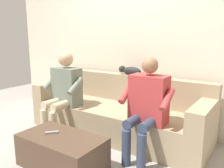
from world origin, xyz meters
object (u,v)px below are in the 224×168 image
coffee_table (62,152)px  cat_on_backrest (130,71)px  person_right_seated (64,89)px  remote_gray (52,133)px  couch (118,114)px  person_left_seated (147,104)px

coffee_table → cat_on_backrest: 1.56m
person_right_seated → remote_gray: person_right_seated is taller
couch → coffee_table: 1.10m
person_left_seated → person_right_seated: person_right_seated is taller
person_left_seated → remote_gray: 1.07m
person_right_seated → cat_on_backrest: (-0.66, -0.71, 0.23)m
remote_gray → person_right_seated: bearing=-101.6°
person_left_seated → cat_on_backrest: 0.96m
couch → cat_on_backrest: size_ratio=4.92×
coffee_table → remote_gray: bearing=2.3°
person_left_seated → cat_on_backrest: person_left_seated is taller
remote_gray → coffee_table: bearing=134.7°
person_left_seated → person_right_seated: bearing=0.3°
coffee_table → person_right_seated: bearing=-47.0°
person_left_seated → person_right_seated: size_ratio=0.99×
couch → person_left_seated: bearing=147.3°
couch → coffee_table: size_ratio=2.80×
person_left_seated → cat_on_backrest: bearing=-48.8°
coffee_table → person_left_seated: (-0.64, -0.69, 0.46)m
cat_on_backrest → remote_gray: size_ratio=3.60×
person_left_seated → remote_gray: person_left_seated is taller
couch → person_right_seated: (0.64, 0.41, 0.36)m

